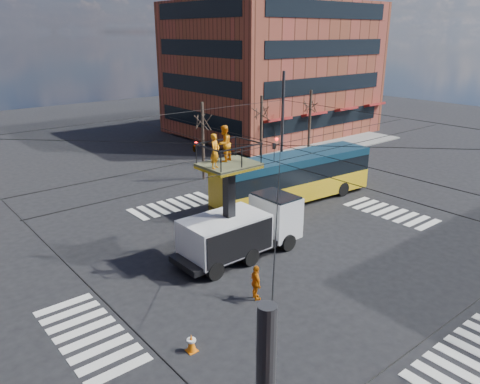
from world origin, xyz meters
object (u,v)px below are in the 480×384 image
(utility_truck, at_px, (242,216))
(flagger, at_px, (295,211))
(city_bus, at_px, (294,177))
(worker_ground, at_px, (256,283))
(traffic_cone, at_px, (191,343))

(utility_truck, bearing_deg, flagger, 11.59)
(utility_truck, height_order, city_bus, utility_truck)
(city_bus, relative_size, worker_ground, 7.60)
(worker_ground, bearing_deg, traffic_cone, 126.22)
(city_bus, distance_m, worker_ground, 12.76)
(utility_truck, distance_m, city_bus, 8.85)
(flagger, bearing_deg, traffic_cone, -83.22)
(worker_ground, bearing_deg, city_bus, -32.07)
(traffic_cone, bearing_deg, flagger, 27.33)
(flagger, bearing_deg, worker_ground, -77.40)
(traffic_cone, bearing_deg, worker_ground, 15.47)
(traffic_cone, xyz_separation_m, worker_ground, (4.10, 1.13, 0.44))
(flagger, bearing_deg, utility_truck, -98.73)
(utility_truck, relative_size, city_bus, 0.58)
(traffic_cone, height_order, flagger, flagger)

